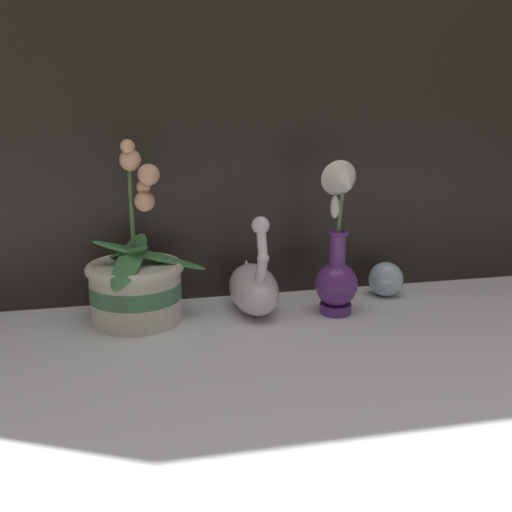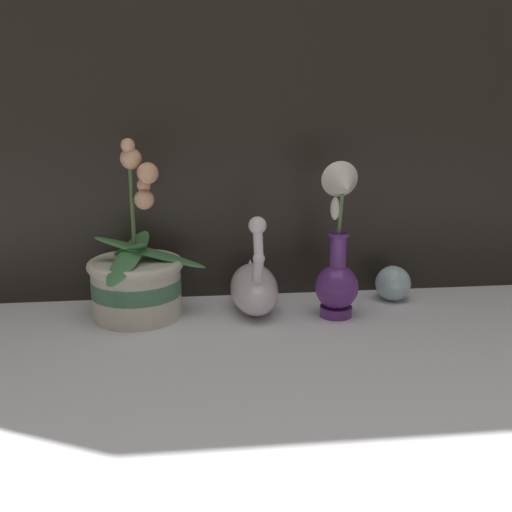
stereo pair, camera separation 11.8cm
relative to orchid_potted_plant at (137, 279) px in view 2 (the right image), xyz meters
The scene contains 6 objects.
ground_plane 0.28m from the orchid_potted_plant, 25.90° to the right, with size 2.80×2.80×0.00m, color white.
window_backdrop 0.59m from the orchid_potted_plant, 26.96° to the left, with size 2.80×0.03×1.20m.
orchid_potted_plant is the anchor object (origin of this frame).
swan_figurine 0.23m from the orchid_potted_plant, ahead, with size 0.10×0.19×0.21m.
blue_vase 0.40m from the orchid_potted_plant, ahead, with size 0.09×0.11×0.31m.
glass_sphere 0.54m from the orchid_potted_plant, ahead, with size 0.08×0.08×0.08m.
Camera 2 is at (-0.13, -1.02, 0.42)m, focal length 42.00 mm.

